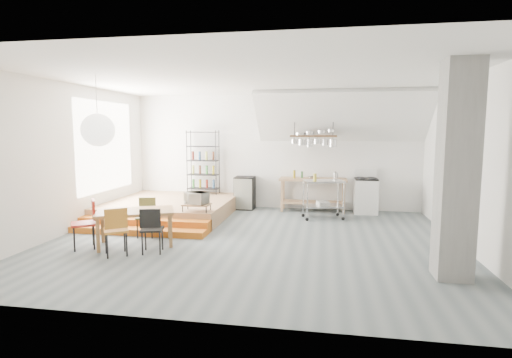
% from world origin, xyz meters
% --- Properties ---
extents(floor, '(8.00, 8.00, 0.00)m').
position_xyz_m(floor, '(0.00, 0.00, 0.00)').
color(floor, slate).
rests_on(floor, ground).
extents(wall_back, '(8.00, 0.04, 3.20)m').
position_xyz_m(wall_back, '(0.00, 3.50, 1.60)').
color(wall_back, silver).
rests_on(wall_back, ground).
extents(wall_left, '(0.04, 7.00, 3.20)m').
position_xyz_m(wall_left, '(-4.00, 0.00, 1.60)').
color(wall_left, silver).
rests_on(wall_left, ground).
extents(wall_right, '(0.04, 7.00, 3.20)m').
position_xyz_m(wall_right, '(4.00, 0.00, 1.60)').
color(wall_right, silver).
rests_on(wall_right, ground).
extents(ceiling, '(8.00, 7.00, 0.02)m').
position_xyz_m(ceiling, '(0.00, 0.00, 3.20)').
color(ceiling, white).
rests_on(ceiling, wall_back).
extents(slope_ceiling, '(4.40, 1.44, 1.32)m').
position_xyz_m(slope_ceiling, '(1.80, 2.90, 2.55)').
color(slope_ceiling, white).
rests_on(slope_ceiling, wall_back).
extents(window_pane, '(0.02, 2.50, 2.20)m').
position_xyz_m(window_pane, '(-3.98, 1.50, 1.80)').
color(window_pane, white).
rests_on(window_pane, wall_left).
extents(platform, '(3.00, 3.00, 0.40)m').
position_xyz_m(platform, '(-2.50, 2.00, 0.20)').
color(platform, '#A67C53').
rests_on(platform, ground).
extents(step_lower, '(3.00, 0.35, 0.13)m').
position_xyz_m(step_lower, '(-2.50, 0.05, 0.07)').
color(step_lower, '#C36116').
rests_on(step_lower, ground).
extents(step_upper, '(3.00, 0.35, 0.27)m').
position_xyz_m(step_upper, '(-2.50, 0.40, 0.13)').
color(step_upper, '#C36116').
rests_on(step_upper, ground).
extents(concrete_column, '(0.50, 0.50, 3.20)m').
position_xyz_m(concrete_column, '(3.30, -1.50, 1.60)').
color(concrete_column, slate).
rests_on(concrete_column, ground).
extents(kitchen_counter, '(1.80, 0.60, 0.91)m').
position_xyz_m(kitchen_counter, '(1.10, 3.15, 0.63)').
color(kitchen_counter, '#A67C53').
rests_on(kitchen_counter, ground).
extents(stove, '(0.60, 0.60, 1.18)m').
position_xyz_m(stove, '(2.50, 3.16, 0.48)').
color(stove, white).
rests_on(stove, ground).
extents(pot_rack, '(1.20, 0.50, 1.43)m').
position_xyz_m(pot_rack, '(1.13, 2.92, 1.98)').
color(pot_rack, '#3F2919').
rests_on(pot_rack, ceiling).
extents(wire_shelving, '(0.88, 0.38, 1.80)m').
position_xyz_m(wire_shelving, '(-2.00, 3.20, 1.33)').
color(wire_shelving, black).
rests_on(wire_shelving, platform).
extents(microwave_shelf, '(0.60, 0.40, 0.16)m').
position_xyz_m(microwave_shelf, '(-1.40, 0.75, 0.55)').
color(microwave_shelf, '#A67C53').
rests_on(microwave_shelf, platform).
extents(paper_lantern, '(0.60, 0.60, 0.60)m').
position_xyz_m(paper_lantern, '(-2.70, -0.94, 2.20)').
color(paper_lantern, white).
rests_on(paper_lantern, ceiling).
extents(dining_table, '(1.63, 1.31, 0.68)m').
position_xyz_m(dining_table, '(-2.15, -0.69, 0.60)').
color(dining_table, brown).
rests_on(dining_table, ground).
extents(chair_mustard, '(0.55, 0.55, 0.87)m').
position_xyz_m(chair_mustard, '(-2.16, -1.41, 0.52)').
color(chair_mustard, '#B36E1E').
rests_on(chair_mustard, ground).
extents(chair_black, '(0.47, 0.47, 0.83)m').
position_xyz_m(chair_black, '(-1.61, -1.16, 0.50)').
color(chair_black, black).
rests_on(chair_black, ground).
extents(chair_olive, '(0.43, 0.43, 0.80)m').
position_xyz_m(chair_olive, '(-2.23, -0.03, 0.48)').
color(chair_olive, brown).
rests_on(chair_olive, ground).
extents(chair_red, '(0.58, 0.58, 0.91)m').
position_xyz_m(chair_red, '(-2.94, -1.03, 0.54)').
color(chair_red, '#AA2218').
rests_on(chair_red, ground).
extents(rolling_cart, '(1.08, 0.78, 0.97)m').
position_xyz_m(rolling_cart, '(1.38, 2.28, 0.63)').
color(rolling_cart, silver).
rests_on(rolling_cart, ground).
extents(mini_fridge, '(0.54, 0.54, 0.91)m').
position_xyz_m(mini_fridge, '(-0.80, 3.20, 0.46)').
color(mini_fridge, black).
rests_on(mini_fridge, ground).
extents(microwave, '(0.56, 0.45, 0.27)m').
position_xyz_m(microwave, '(-1.40, 0.75, 0.70)').
color(microwave, beige).
rests_on(microwave, microwave_shelf).
extents(bowl, '(0.30, 0.30, 0.06)m').
position_xyz_m(bowl, '(1.09, 3.10, 0.94)').
color(bowl, silver).
rests_on(bowl, kitchen_counter).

